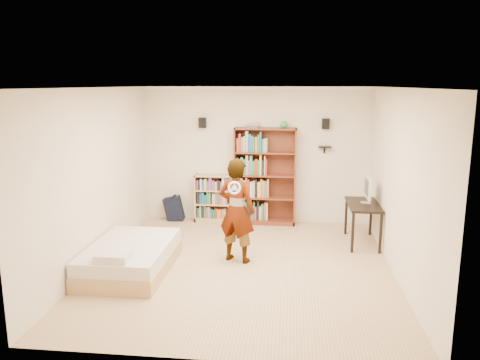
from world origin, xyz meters
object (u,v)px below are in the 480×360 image
at_px(low_bookshelf, 214,198).
at_px(person, 237,210).
at_px(daybed, 130,254).
at_px(tall_bookshelf, 265,177).
at_px(computer_desk, 362,223).

bearing_deg(low_bookshelf, person, -71.39).
xyz_separation_m(daybed, person, (1.53, 0.58, 0.56)).
distance_m(tall_bookshelf, daybed, 3.31).
height_order(tall_bookshelf, person, tall_bookshelf).
height_order(daybed, person, person).
bearing_deg(computer_desk, person, -153.14).
xyz_separation_m(low_bookshelf, daybed, (-0.82, -2.69, -0.22)).
bearing_deg(person, computer_desk, -133.16).
distance_m(tall_bookshelf, computer_desk, 2.13).
bearing_deg(tall_bookshelf, computer_desk, -29.94).
relative_size(low_bookshelf, daybed, 0.54).
distance_m(computer_desk, daybed, 3.98).
bearing_deg(computer_desk, daybed, -155.64).
xyz_separation_m(computer_desk, daybed, (-3.62, -1.64, -0.10)).
distance_m(low_bookshelf, daybed, 2.82).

